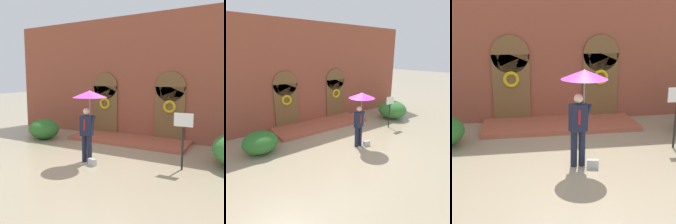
% 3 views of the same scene
% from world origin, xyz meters
% --- Properties ---
extents(ground_plane, '(80.00, 80.00, 0.00)m').
position_xyz_m(ground_plane, '(0.00, 0.00, 0.00)').
color(ground_plane, tan).
extents(building_facade, '(14.00, 2.30, 5.60)m').
position_xyz_m(building_facade, '(-0.00, 4.15, 2.68)').
color(building_facade, brown).
rests_on(building_facade, ground).
extents(person_with_umbrella, '(1.10, 1.10, 2.36)m').
position_xyz_m(person_with_umbrella, '(0.07, -0.10, 1.91)').
color(person_with_umbrella, '#191E33').
rests_on(person_with_umbrella, ground).
extents(handbag, '(0.30, 0.19, 0.22)m').
position_xyz_m(handbag, '(0.30, -0.30, 0.11)').
color(handbag, '#B7B7B2').
rests_on(handbag, ground).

